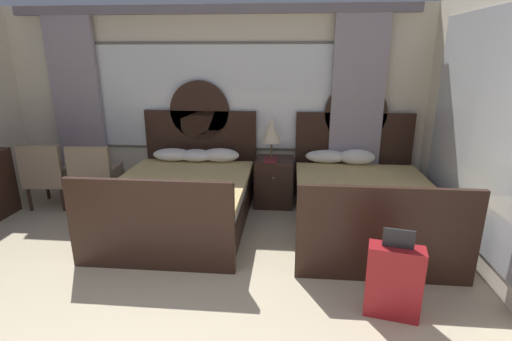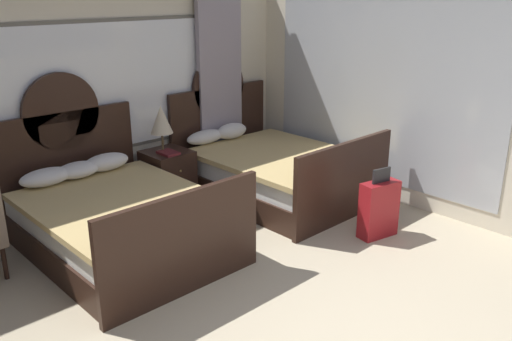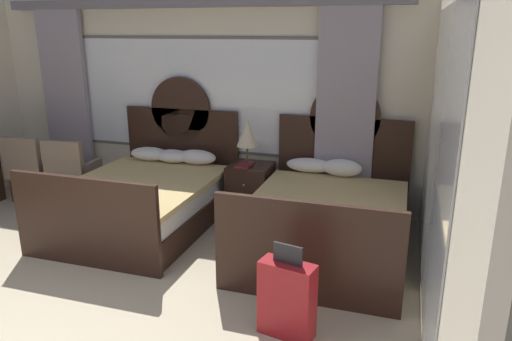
{
  "view_description": "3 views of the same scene",
  "coord_description": "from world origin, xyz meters",
  "px_view_note": "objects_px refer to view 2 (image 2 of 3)",
  "views": [
    {
      "loc": [
        1.13,
        -1.54,
        2.07
      ],
      "look_at": [
        0.8,
        1.95,
        0.99
      ],
      "focal_mm": 27.01,
      "sensor_mm": 36.0,
      "label": 1
    },
    {
      "loc": [
        -2.58,
        -1.67,
        2.55
      ],
      "look_at": [
        0.73,
        1.82,
        0.9
      ],
      "focal_mm": 37.54,
      "sensor_mm": 36.0,
      "label": 2
    },
    {
      "loc": [
        2.74,
        -1.93,
        2.31
      ],
      "look_at": [
        1.36,
        2.38,
        0.96
      ],
      "focal_mm": 33.66,
      "sensor_mm": 36.0,
      "label": 3
    }
  ],
  "objects_px": {
    "table_lamp_on_nightstand": "(161,120)",
    "bed_near_window": "(116,217)",
    "bed_near_mirror": "(272,169)",
    "nightstand_between_beds": "(168,177)",
    "suitcase_on_floor": "(379,209)",
    "book_on_nightstand": "(168,153)"
  },
  "relations": [
    {
      "from": "bed_near_mirror",
      "to": "suitcase_on_floor",
      "type": "distance_m",
      "value": 1.64
    },
    {
      "from": "nightstand_between_beds",
      "to": "bed_near_window",
      "type": "bearing_deg",
      "value": -147.75
    },
    {
      "from": "bed_near_mirror",
      "to": "book_on_nightstand",
      "type": "bearing_deg",
      "value": 152.29
    },
    {
      "from": "nightstand_between_beds",
      "to": "table_lamp_on_nightstand",
      "type": "xyz_separation_m",
      "value": [
        -0.05,
        0.01,
        0.72
      ]
    },
    {
      "from": "bed_near_window",
      "to": "book_on_nightstand",
      "type": "bearing_deg",
      "value": 29.3
    },
    {
      "from": "bed_near_window",
      "to": "bed_near_mirror",
      "type": "distance_m",
      "value": 2.21
    },
    {
      "from": "table_lamp_on_nightstand",
      "to": "suitcase_on_floor",
      "type": "xyz_separation_m",
      "value": [
        1.12,
        -2.36,
        -0.74
      ]
    },
    {
      "from": "table_lamp_on_nightstand",
      "to": "bed_near_window",
      "type": "bearing_deg",
      "value": -146.31
    },
    {
      "from": "bed_near_window",
      "to": "book_on_nightstand",
      "type": "height_order",
      "value": "bed_near_window"
    },
    {
      "from": "book_on_nightstand",
      "to": "suitcase_on_floor",
      "type": "relative_size",
      "value": 0.34
    },
    {
      "from": "bed_near_mirror",
      "to": "nightstand_between_beds",
      "type": "height_order",
      "value": "bed_near_mirror"
    },
    {
      "from": "table_lamp_on_nightstand",
      "to": "bed_near_mirror",
      "type": "bearing_deg",
      "value": -32.04
    },
    {
      "from": "bed_near_mirror",
      "to": "suitcase_on_floor",
      "type": "relative_size",
      "value": 2.92
    },
    {
      "from": "bed_near_mirror",
      "to": "bed_near_window",
      "type": "bearing_deg",
      "value": 179.74
    },
    {
      "from": "suitcase_on_floor",
      "to": "table_lamp_on_nightstand",
      "type": "bearing_deg",
      "value": 115.33
    },
    {
      "from": "bed_near_window",
      "to": "bed_near_mirror",
      "type": "height_order",
      "value": "same"
    },
    {
      "from": "bed_near_mirror",
      "to": "suitcase_on_floor",
      "type": "height_order",
      "value": "bed_near_mirror"
    },
    {
      "from": "nightstand_between_beds",
      "to": "suitcase_on_floor",
      "type": "bearing_deg",
      "value": -65.48
    },
    {
      "from": "bed_near_window",
      "to": "nightstand_between_beds",
      "type": "relative_size",
      "value": 3.41
    },
    {
      "from": "nightstand_between_beds",
      "to": "suitcase_on_floor",
      "type": "relative_size",
      "value": 0.86
    },
    {
      "from": "bed_near_window",
      "to": "nightstand_between_beds",
      "type": "distance_m",
      "value": 1.31
    },
    {
      "from": "bed_near_mirror",
      "to": "nightstand_between_beds",
      "type": "relative_size",
      "value": 3.41
    }
  ]
}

